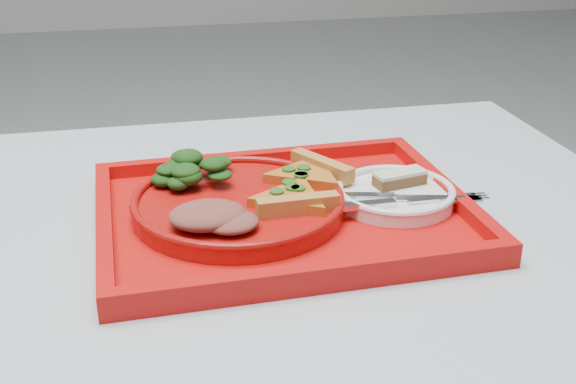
% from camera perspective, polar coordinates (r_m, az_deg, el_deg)
% --- Properties ---
extents(table, '(1.60, 0.80, 0.75)m').
position_cam_1_polar(table, '(0.94, -19.75, -7.79)').
color(table, '#A0AAB4').
rests_on(table, ground).
extents(tray_main, '(0.46, 0.36, 0.01)m').
position_cam_1_polar(tray_main, '(0.90, -0.34, -1.96)').
color(tray_main, '#B70B09').
rests_on(tray_main, table).
extents(dinner_plate, '(0.26, 0.26, 0.02)m').
position_cam_1_polar(dinner_plate, '(0.89, -3.94, -1.15)').
color(dinner_plate, '#A30D0A').
rests_on(dinner_plate, tray_main).
extents(side_plate, '(0.15, 0.15, 0.01)m').
position_cam_1_polar(side_plate, '(0.93, 8.45, -0.38)').
color(side_plate, white).
rests_on(side_plate, tray_main).
extents(pizza_slice_a, '(0.10, 0.11, 0.02)m').
position_cam_1_polar(pizza_slice_a, '(0.87, 0.31, -0.24)').
color(pizza_slice_a, gold).
rests_on(pizza_slice_a, dinner_plate).
extents(pizza_slice_b, '(0.15, 0.15, 0.02)m').
position_cam_1_polar(pizza_slice_b, '(0.94, 1.46, 1.61)').
color(pizza_slice_b, gold).
rests_on(pizza_slice_b, dinner_plate).
extents(salad_heap, '(0.09, 0.08, 0.05)m').
position_cam_1_polar(salad_heap, '(0.94, -7.26, 2.20)').
color(salad_heap, black).
rests_on(salad_heap, dinner_plate).
extents(meat_portion, '(0.09, 0.07, 0.03)m').
position_cam_1_polar(meat_portion, '(0.82, -6.37, -1.84)').
color(meat_portion, brown).
rests_on(meat_portion, dinner_plate).
extents(dessert_bar, '(0.07, 0.04, 0.02)m').
position_cam_1_polar(dessert_bar, '(0.94, 8.82, 1.10)').
color(dessert_bar, '#4C2F19').
rests_on(dessert_bar, side_plate).
extents(knife, '(0.18, 0.06, 0.01)m').
position_cam_1_polar(knife, '(0.90, 9.38, -0.39)').
color(knife, silver).
rests_on(knife, side_plate).
extents(fork, '(0.19, 0.03, 0.01)m').
position_cam_1_polar(fork, '(0.89, 9.35, -0.75)').
color(fork, silver).
rests_on(fork, side_plate).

